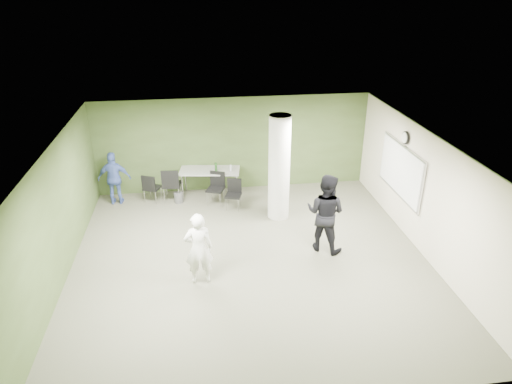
{
  "coord_description": "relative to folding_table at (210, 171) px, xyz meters",
  "views": [
    {
      "loc": [
        -1.08,
        -8.7,
        5.85
      ],
      "look_at": [
        0.26,
        1.0,
        1.23
      ],
      "focal_mm": 32.0,
      "sensor_mm": 36.0,
      "label": 1
    }
  ],
  "objects": [
    {
      "name": "wall_left",
      "position": [
        -3.27,
        -3.55,
        0.64
      ],
      "size": [
        0.02,
        8.0,
        2.8
      ],
      "primitive_type": "cube",
      "color": "#3B4D24",
      "rests_on": "floor"
    },
    {
      "name": "column",
      "position": [
        1.73,
        -1.55,
        0.64
      ],
      "size": [
        0.56,
        0.56,
        2.8
      ],
      "primitive_type": "cylinder",
      "color": "silver",
      "rests_on": "floor"
    },
    {
      "name": "chair_back_left",
      "position": [
        -1.69,
        -0.22,
        -0.27
      ],
      "size": [
        0.56,
        0.56,
        0.85
      ],
      "rotation": [
        0.0,
        0.0,
        2.74
      ],
      "color": "black",
      "rests_on": "floor"
    },
    {
      "name": "wastebasket",
      "position": [
        -0.94,
        -0.34,
        -0.62
      ],
      "size": [
        0.25,
        0.25,
        0.29
      ],
      "primitive_type": "cylinder",
      "color": "#4C4C4C",
      "rests_on": "floor"
    },
    {
      "name": "chair_table_left",
      "position": [
        0.15,
        -0.48,
        -0.24
      ],
      "size": [
        0.59,
        0.59,
        0.91
      ],
      "rotation": [
        0.0,
        0.0,
        -0.38
      ],
      "color": "black",
      "rests_on": "floor"
    },
    {
      "name": "floor",
      "position": [
        0.73,
        -3.55,
        -0.76
      ],
      "size": [
        8.0,
        8.0,
        0.0
      ],
      "primitive_type": "plane",
      "color": "#525241",
      "rests_on": "ground"
    },
    {
      "name": "wall_back",
      "position": [
        0.73,
        0.45,
        0.64
      ],
      "size": [
        8.0,
        2.8,
        0.02
      ],
      "primitive_type": "cube",
      "rotation": [
        1.57,
        0.0,
        0.0
      ],
      "color": "#3B4D24",
      "rests_on": "floor"
    },
    {
      "name": "chair_table_right",
      "position": [
        0.6,
        -0.87,
        -0.28
      ],
      "size": [
        0.51,
        0.51,
        0.83
      ],
      "rotation": [
        0.0,
        0.0,
        -0.29
      ],
      "color": "black",
      "rests_on": "floor"
    },
    {
      "name": "folding_table",
      "position": [
        0.0,
        0.0,
        0.0
      ],
      "size": [
        1.8,
        0.98,
        1.06
      ],
      "rotation": [
        0.0,
        0.0,
        -0.14
      ],
      "color": "gray",
      "rests_on": "floor"
    },
    {
      "name": "man_blue",
      "position": [
        -2.67,
        -0.15,
        0.0
      ],
      "size": [
        0.92,
        0.42,
        1.53
      ],
      "primitive_type": "imported",
      "rotation": [
        0.0,
        0.0,
        3.09
      ],
      "color": "#445CAA",
      "rests_on": "floor"
    },
    {
      "name": "man_black",
      "position": [
        2.5,
        -3.29,
        0.18
      ],
      "size": [
        1.17,
        1.12,
        1.9
      ],
      "primitive_type": "imported",
      "rotation": [
        0.0,
        0.0,
        2.51
      ],
      "color": "black",
      "rests_on": "floor"
    },
    {
      "name": "chair_back_right",
      "position": [
        -1.12,
        -0.26,
        -0.17
      ],
      "size": [
        0.55,
        0.55,
        1.01
      ],
      "rotation": [
        0.0,
        0.0,
        3.03
      ],
      "color": "black",
      "rests_on": "floor"
    },
    {
      "name": "wall_right_cream",
      "position": [
        4.73,
        -3.55,
        0.64
      ],
      "size": [
        0.02,
        8.0,
        2.8
      ],
      "primitive_type": "cube",
      "color": "beige",
      "rests_on": "floor"
    },
    {
      "name": "wall_clock",
      "position": [
        4.66,
        -2.35,
        1.59
      ],
      "size": [
        0.06,
        0.32,
        0.32
      ],
      "color": "black",
      "rests_on": "wall_right_cream"
    },
    {
      "name": "whiteboard",
      "position": [
        4.66,
        -2.35,
        0.74
      ],
      "size": [
        0.05,
        2.3,
        1.3
      ],
      "color": "silver",
      "rests_on": "wall_right_cream"
    },
    {
      "name": "ceiling",
      "position": [
        0.73,
        -3.55,
        2.04
      ],
      "size": [
        8.0,
        8.0,
        0.0
      ],
      "primitive_type": "plane",
      "rotation": [
        3.14,
        0.0,
        0.0
      ],
      "color": "white",
      "rests_on": "wall_back"
    },
    {
      "name": "woman_white",
      "position": [
        -0.42,
        -4.2,
        0.04
      ],
      "size": [
        0.62,
        0.43,
        1.61
      ],
      "primitive_type": "imported",
      "rotation": [
        0.0,
        0.0,
        3.22
      ],
      "color": "white",
      "rests_on": "floor"
    }
  ]
}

